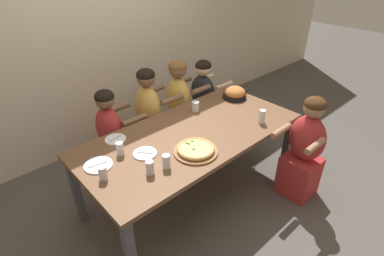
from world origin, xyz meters
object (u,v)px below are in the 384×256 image
at_px(skillet_bowl, 235,93).
at_px(drinking_glass_c, 166,162).
at_px(drinking_glass_f, 195,107).
at_px(drinking_glass_b, 103,174).
at_px(diner_far_center, 150,123).
at_px(diner_far_midright, 179,110).
at_px(diner_far_midleft, 112,142).
at_px(pizza_board_main, 196,150).
at_px(diner_near_right, 304,153).
at_px(drinking_glass_d, 120,149).
at_px(drinking_glass_e, 262,117).
at_px(empty_plate_a, 98,165).
at_px(empty_plate_c, 115,139).
at_px(drinking_glass_a, 150,168).
at_px(empty_plate_b, 145,153).
at_px(diner_far_right, 203,104).

relative_size(skillet_bowl, drinking_glass_c, 3.30).
bearing_deg(drinking_glass_f, drinking_glass_b, -165.03).
xyz_separation_m(diner_far_center, diner_far_midright, (0.43, 0.00, 0.00)).
bearing_deg(diner_far_midleft, pizza_board_main, 15.67).
xyz_separation_m(skillet_bowl, diner_near_right, (-0.04, -0.96, -0.31)).
height_order(drinking_glass_b, diner_far_midleft, diner_far_midleft).
relative_size(drinking_glass_c, diner_far_midleft, 0.11).
bearing_deg(drinking_glass_d, diner_far_midright, 27.23).
distance_m(drinking_glass_e, diner_far_midleft, 1.57).
xyz_separation_m(empty_plate_a, empty_plate_c, (0.29, 0.24, 0.00)).
height_order(drinking_glass_a, diner_near_right, diner_near_right).
xyz_separation_m(drinking_glass_a, drinking_glass_e, (1.27, -0.11, 0.01)).
bearing_deg(empty_plate_b, diner_far_center, 52.77).
xyz_separation_m(drinking_glass_a, diner_far_right, (1.50, 0.95, -0.31)).
xyz_separation_m(empty_plate_b, drinking_glass_a, (-0.12, -0.24, 0.05)).
bearing_deg(diner_far_midleft, drinking_glass_e, 46.12).
xyz_separation_m(pizza_board_main, drinking_glass_f, (0.51, 0.55, 0.02)).
height_order(drinking_glass_e, diner_far_midleft, diner_far_midleft).
distance_m(drinking_glass_b, diner_far_right, 1.98).
height_order(empty_plate_c, drinking_glass_d, drinking_glass_d).
distance_m(empty_plate_c, drinking_glass_c, 0.63).
xyz_separation_m(pizza_board_main, drinking_glass_d, (-0.49, 0.40, 0.02)).
distance_m(pizza_board_main, empty_plate_a, 0.80).
bearing_deg(pizza_board_main, diner_far_center, 77.91).
bearing_deg(drinking_glass_a, skillet_bowl, 16.47).
height_order(drinking_glass_a, drinking_glass_e, drinking_glass_e).
bearing_deg(skillet_bowl, drinking_glass_f, 172.59).
relative_size(empty_plate_c, diner_far_center, 0.16).
bearing_deg(empty_plate_b, diner_far_midleft, 85.57).
relative_size(diner_far_center, diner_far_right, 1.09).
relative_size(drinking_glass_c, drinking_glass_d, 1.01).
height_order(skillet_bowl, diner_far_midleft, diner_far_midleft).
relative_size(drinking_glass_a, drinking_glass_c, 0.98).
xyz_separation_m(empty_plate_c, diner_far_right, (1.46, 0.36, -0.27)).
distance_m(empty_plate_a, diner_far_midleft, 0.78).
xyz_separation_m(drinking_glass_f, diner_near_right, (0.51, -1.03, -0.30)).
distance_m(skillet_bowl, empty_plate_b, 1.42).
xyz_separation_m(drinking_glass_e, drinking_glass_f, (-0.31, 0.63, -0.02)).
height_order(drinking_glass_f, diner_far_center, diner_far_center).
xyz_separation_m(drinking_glass_b, diner_far_center, (0.96, 0.77, -0.27)).
distance_m(empty_plate_a, drinking_glass_b, 0.19).
distance_m(empty_plate_b, drinking_glass_f, 0.89).
bearing_deg(empty_plate_a, diner_far_midleft, 54.69).
distance_m(empty_plate_c, drinking_glass_d, 0.25).
relative_size(pizza_board_main, diner_far_right, 0.34).
xyz_separation_m(pizza_board_main, diner_far_center, (0.21, 0.99, -0.24)).
bearing_deg(empty_plate_a, drinking_glass_f, 7.56).
height_order(skillet_bowl, diner_far_right, diner_far_right).
height_order(diner_near_right, diner_far_midright, diner_far_midright).
xyz_separation_m(empty_plate_b, diner_far_right, (1.39, 0.72, -0.27)).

